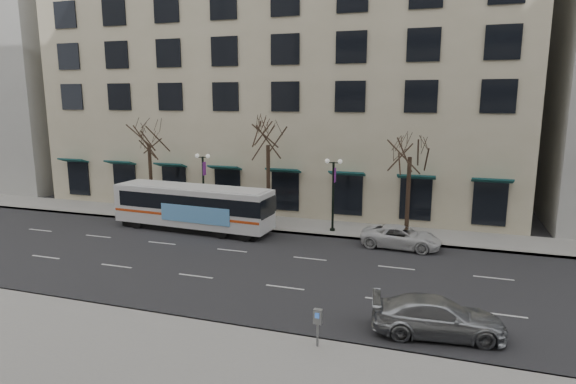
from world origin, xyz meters
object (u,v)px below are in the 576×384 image
at_px(tree_far_right, 411,142).
at_px(lamp_post_left, 204,184).
at_px(city_bus, 194,206).
at_px(pay_station, 318,320).
at_px(silver_car, 438,317).
at_px(lamp_post_right, 333,192).
at_px(tree_far_left, 148,132).
at_px(tree_far_mid, 268,132).
at_px(white_pickup, 401,237).

bearing_deg(tree_far_right, lamp_post_left, -177.71).
height_order(tree_far_right, city_bus, tree_far_right).
bearing_deg(pay_station, silver_car, 32.52).
bearing_deg(lamp_post_right, tree_far_left, 177.71).
bearing_deg(tree_far_mid, tree_far_left, -180.00).
bearing_deg(white_pickup, tree_far_left, 86.00).
bearing_deg(tree_far_mid, city_bus, -146.47).
bearing_deg(silver_car, city_bus, 49.33).
xyz_separation_m(lamp_post_right, pay_station, (3.06, -15.88, -1.73)).
distance_m(lamp_post_left, lamp_post_right, 10.00).
bearing_deg(city_bus, lamp_post_left, 104.25).
relative_size(tree_far_left, lamp_post_right, 1.60).
relative_size(tree_far_right, lamp_post_right, 1.55).
xyz_separation_m(tree_far_mid, city_bus, (-4.54, -3.01, -5.16)).
bearing_deg(tree_far_left, tree_far_mid, 0.00).
bearing_deg(tree_far_right, lamp_post_right, -173.15).
distance_m(tree_far_mid, silver_car, 19.50).
distance_m(tree_far_left, tree_far_mid, 10.00).
relative_size(tree_far_left, city_bus, 0.70).
height_order(tree_far_right, silver_car, tree_far_right).
distance_m(tree_far_mid, lamp_post_left, 6.40).
xyz_separation_m(tree_far_mid, silver_car, (12.30, -13.82, -6.15)).
bearing_deg(lamp_post_right, silver_car, -61.11).
distance_m(tree_far_left, silver_car, 26.91).
relative_size(tree_far_right, city_bus, 0.68).
relative_size(tree_far_mid, white_pickup, 1.73).
relative_size(tree_far_left, tree_far_mid, 0.98).
xyz_separation_m(tree_far_right, lamp_post_left, (-14.99, -0.60, -3.48)).
bearing_deg(tree_far_mid, tree_far_right, -0.00).
bearing_deg(pay_station, city_bus, 133.57).
bearing_deg(lamp_post_right, white_pickup, -22.37).
bearing_deg(city_bus, tree_far_mid, 37.21).
height_order(lamp_post_left, lamp_post_right, same).
relative_size(tree_far_mid, pay_station, 5.82).
xyz_separation_m(tree_far_mid, tree_far_right, (10.00, -0.00, -0.48)).
bearing_deg(silver_car, pay_station, 114.11).
relative_size(white_pickup, pay_station, 3.36).
distance_m(tree_far_left, lamp_post_right, 15.48).
distance_m(tree_far_right, lamp_post_left, 15.40).
height_order(silver_car, white_pickup, silver_car).
bearing_deg(lamp_post_left, silver_car, -37.40).
height_order(lamp_post_right, city_bus, lamp_post_right).
distance_m(tree_far_mid, pay_station, 19.21).
height_order(tree_far_left, silver_car, tree_far_left).
distance_m(tree_far_right, city_bus, 15.57).
bearing_deg(pay_station, tree_far_right, 83.77).
height_order(lamp_post_left, city_bus, lamp_post_left).
relative_size(city_bus, white_pickup, 2.42).
relative_size(tree_far_right, silver_car, 1.56).
height_order(lamp_post_right, silver_car, lamp_post_right).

